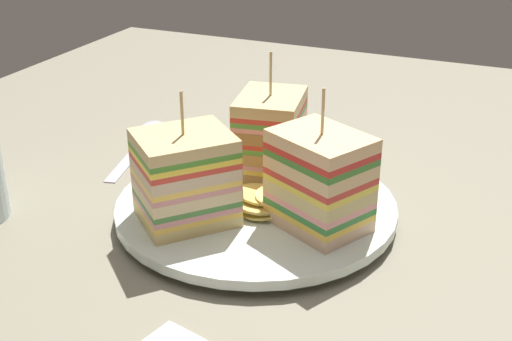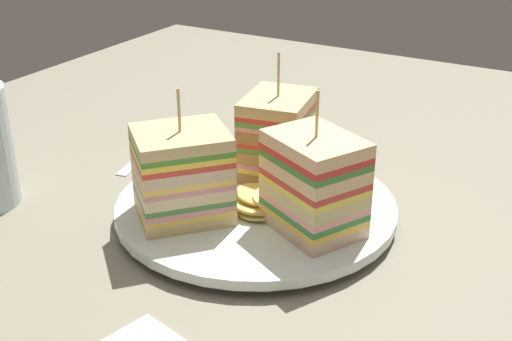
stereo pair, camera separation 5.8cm
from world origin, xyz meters
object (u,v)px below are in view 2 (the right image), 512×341
Objects in this scene: sandwich_wedge_0 at (277,135)px; sandwich_wedge_1 at (183,174)px; plate at (256,208)px; chip_pile at (266,200)px; spoon at (167,131)px; sandwich_wedge_2 at (314,184)px.

sandwich_wedge_0 is 11.71cm from sandwich_wedge_1.
sandwich_wedge_1 reaches higher than plate.
spoon is (12.91, 20.05, -2.18)cm from chip_pile.
sandwich_wedge_1 reaches higher than chip_pile.
plate is 1.58× the size of spoon.
plate is 7.94cm from sandwich_wedge_2.
plate is at bearing -136.02° from spoon.
plate is at bearing 3.75° from sandwich_wedge_1.
sandwich_wedge_2 is 1.71× the size of chip_pile.
sandwich_wedge_2 is (-8.02, -7.55, 0.23)cm from sandwich_wedge_0.
sandwich_wedge_2 is at bearing -132.08° from spoon.
sandwich_wedge_2 is (-1.70, -6.23, 4.62)cm from plate.
sandwich_wedge_2 is at bearing -98.21° from chip_pile.
sandwich_wedge_1 reaches higher than spoon.
sandwich_wedge_0 reaches higher than sandwich_wedge_1.
sandwich_wedge_2 is 0.76× the size of spoon.
sandwich_wedge_1 is (-5.08, 4.00, 4.40)cm from plate.
chip_pile is at bearing 19.07° from sandwich_wedge_2.
sandwich_wedge_2 is 28.71cm from spoon.
sandwich_wedge_0 is 0.99× the size of sandwich_wedge_2.
plate is 2.09× the size of sandwich_wedge_2.
plate reaches higher than spoon.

